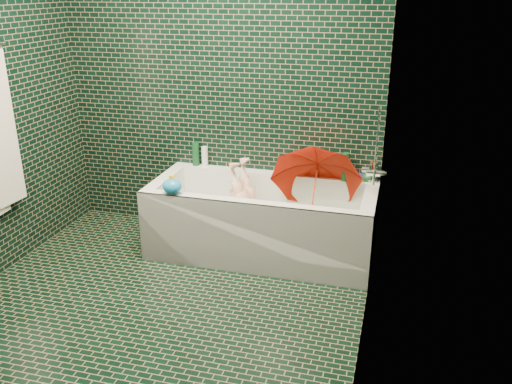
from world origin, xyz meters
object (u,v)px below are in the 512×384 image
(bath_toy, at_px, (172,186))
(bathtub, at_px, (262,228))
(rubber_duck, at_px, (344,174))
(child, at_px, (247,213))
(umbrella, at_px, (314,189))

(bath_toy, bearing_deg, bathtub, 31.93)
(rubber_duck, relative_size, bath_toy, 0.73)
(rubber_duck, distance_m, bath_toy, 1.34)
(child, height_order, umbrella, umbrella)
(bathtub, relative_size, rubber_duck, 15.60)
(bathtub, bearing_deg, rubber_duck, 31.72)
(bathtub, xyz_separation_m, umbrella, (0.39, 0.07, 0.33))
(rubber_duck, bearing_deg, umbrella, -134.28)
(bath_toy, bearing_deg, rubber_duck, 33.52)
(bathtub, distance_m, child, 0.17)
(bathtub, xyz_separation_m, rubber_duck, (0.57, 0.35, 0.38))
(bath_toy, bearing_deg, child, 41.08)
(child, xyz_separation_m, rubber_duck, (0.70, 0.32, 0.28))
(rubber_duck, xyz_separation_m, bath_toy, (-1.16, -0.67, 0.02))
(umbrella, xyz_separation_m, bath_toy, (-0.97, -0.39, 0.07))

